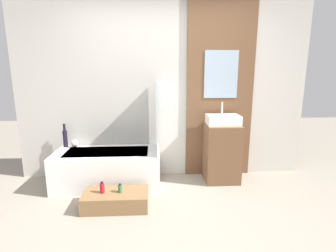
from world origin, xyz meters
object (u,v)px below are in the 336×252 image
(vase_round_light, at_px, (75,143))
(vase_tall_dark, at_px, (65,138))
(bathtub, at_px, (108,168))
(wooden_step_bench, at_px, (116,200))
(bottle_soap_primary, at_px, (102,188))
(sink, at_px, (223,120))
(bottle_soap_secondary, at_px, (120,188))

(vase_round_light, bearing_deg, vase_tall_dark, 170.01)
(vase_tall_dark, xyz_separation_m, vase_round_light, (0.14, -0.02, -0.08))
(bathtub, distance_m, vase_round_light, 0.62)
(wooden_step_bench, height_order, bottle_soap_primary, bottle_soap_primary)
(sink, relative_size, bottle_soap_secondary, 4.25)
(bathtub, bearing_deg, bottle_soap_primary, -86.70)
(wooden_step_bench, distance_m, bottle_soap_primary, 0.22)
(wooden_step_bench, relative_size, sink, 1.66)
(wooden_step_bench, bearing_deg, bathtub, 106.84)
(wooden_step_bench, bearing_deg, vase_round_light, 129.01)
(sink, distance_m, bottle_soap_secondary, 1.67)
(sink, distance_m, bottle_soap_primary, 1.84)
(bathtub, distance_m, wooden_step_bench, 0.66)
(bottle_soap_primary, bearing_deg, bottle_soap_secondary, -0.00)
(wooden_step_bench, height_order, bottle_soap_secondary, bottle_soap_secondary)
(wooden_step_bench, xyz_separation_m, bottle_soap_secondary, (0.06, -0.00, 0.14))
(bottle_soap_primary, bearing_deg, vase_round_light, 122.27)
(wooden_step_bench, xyz_separation_m, vase_round_light, (-0.68, 0.84, 0.45))
(vase_round_light, bearing_deg, sink, -3.68)
(bathtub, relative_size, wooden_step_bench, 1.90)
(sink, relative_size, bottle_soap_primary, 3.33)
(sink, bearing_deg, vase_round_light, 176.32)
(bottle_soap_primary, bearing_deg, wooden_step_bench, 0.00)
(vase_round_light, height_order, bottle_soap_secondary, vase_round_light)
(vase_round_light, xyz_separation_m, bottle_soap_secondary, (0.73, -0.84, -0.31))
(wooden_step_bench, xyz_separation_m, bottle_soap_primary, (-0.15, 0.00, 0.16))
(wooden_step_bench, height_order, vase_round_light, vase_round_light)
(wooden_step_bench, distance_m, vase_round_light, 1.17)
(wooden_step_bench, distance_m, sink, 1.78)
(vase_tall_dark, xyz_separation_m, bottle_soap_secondary, (0.87, -0.86, -0.39))
(vase_tall_dark, relative_size, bottle_soap_secondary, 3.20)
(vase_round_light, bearing_deg, wooden_step_bench, -50.99)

